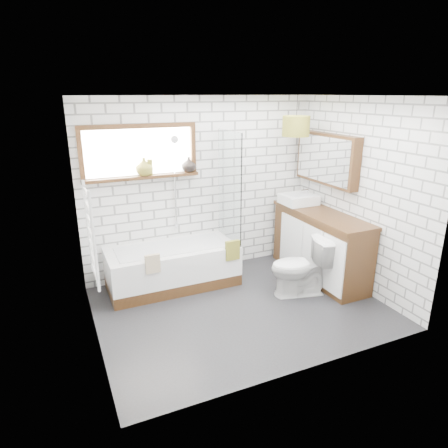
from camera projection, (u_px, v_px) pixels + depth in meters
name	position (u px, v px, depth m)	size (l,w,h in m)	color
floor	(240.00, 308.00, 4.95)	(3.40, 2.60, 0.01)	black
ceiling	(243.00, 95.00, 4.16)	(3.40, 2.60, 0.01)	white
wall_back	(201.00, 187.00, 5.69)	(3.40, 0.01, 2.50)	white
wall_front	(310.00, 250.00, 3.43)	(3.40, 0.01, 2.50)	white
wall_left	(86.00, 231.00, 3.90)	(0.01, 2.60, 2.50)	white
wall_right	(358.00, 196.00, 5.22)	(0.01, 2.60, 2.50)	white
window	(140.00, 152.00, 5.15)	(1.52, 0.16, 0.68)	#331D0E
towel_radiator	(91.00, 235.00, 3.93)	(0.06, 0.52, 1.00)	white
mirror_cabinet	(327.00, 159.00, 5.58)	(0.16, 1.20, 0.70)	#331D0E
shower_riser	(175.00, 183.00, 5.46)	(0.02, 0.02, 1.30)	silver
bathtub	(173.00, 266.00, 5.43)	(1.73, 0.76, 0.56)	white
shower_screen	(230.00, 187.00, 5.44)	(0.02, 0.72, 1.50)	white
towel_green	(232.00, 250.00, 5.30)	(0.20, 0.05, 0.27)	olive
towel_beige	(153.00, 264.00, 4.88)	(0.18, 0.05, 0.24)	tan
vanity	(320.00, 245.00, 5.66)	(0.54, 1.68, 0.96)	#331D0E
basin	(299.00, 199.00, 5.90)	(0.48, 0.42, 0.14)	white
tap	(308.00, 194.00, 5.94)	(0.03, 0.03, 0.15)	silver
toilet	(300.00, 267.00, 5.16)	(0.76, 0.43, 0.77)	white
vase_olive	(144.00, 168.00, 5.20)	(0.22, 0.22, 0.23)	olive
vase_dark	(189.00, 166.00, 5.44)	(0.20, 0.20, 0.20)	black
bottle	(150.00, 169.00, 5.23)	(0.06, 0.06, 0.20)	olive
pendant	(296.00, 126.00, 5.41)	(0.37, 0.37, 0.27)	olive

